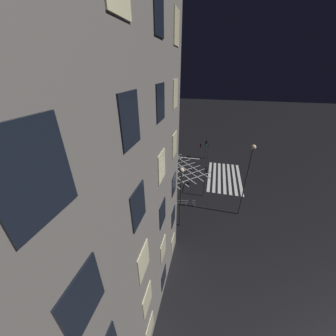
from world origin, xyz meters
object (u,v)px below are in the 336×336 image
at_px(traffic_light_ne_cross, 152,142).
at_px(traffic_light_sw_main, 205,176).
at_px(traffic_light_se_cross, 204,147).
at_px(traffic_light_se_main, 206,146).
at_px(waiting_car, 169,206).
at_px(street_lamp_east, 181,185).
at_px(street_tree_near, 141,133).
at_px(street_lamp_west, 249,166).
at_px(traffic_light_nw_cross, 113,171).

distance_m(traffic_light_ne_cross, traffic_light_sw_main, 17.64).
bearing_deg(traffic_light_se_cross, traffic_light_sw_main, 95.17).
xyz_separation_m(traffic_light_se_main, waiting_car, (-18.27, 3.93, -2.47)).
height_order(street_lamp_east, waiting_car, street_lamp_east).
height_order(street_tree_near, waiting_car, street_tree_near).
relative_size(street_lamp_west, street_tree_near, 1.77).
height_order(traffic_light_nw_cross, waiting_car, traffic_light_nw_cross).
bearing_deg(traffic_light_ne_cross, waiting_car, -65.57).
height_order(traffic_light_sw_main, traffic_light_se_main, traffic_light_se_main).
bearing_deg(street_tree_near, street_lamp_east, -149.18).
distance_m(traffic_light_nw_cross, traffic_light_sw_main, 15.28).
xyz_separation_m(traffic_light_se_cross, waiting_car, (-18.75, 3.47, -1.97)).
relative_size(traffic_light_ne_cross, waiting_car, 0.93).
bearing_deg(traffic_light_sw_main, traffic_light_se_main, 3.22).
bearing_deg(traffic_light_ne_cross, traffic_light_se_main, 0.73).
height_order(traffic_light_ne_cross, traffic_light_se_cross, traffic_light_ne_cross).
xyz_separation_m(traffic_light_se_main, street_lamp_east, (-21.03, 1.81, 3.20)).
bearing_deg(street_lamp_east, street_tree_near, 30.82).
distance_m(traffic_light_nw_cross, street_lamp_east, 14.65).
bearing_deg(street_tree_near, traffic_light_nw_cross, -174.56).
xyz_separation_m(traffic_light_nw_cross, street_tree_near, (17.32, 1.65, 1.05)).
relative_size(traffic_light_ne_cross, street_tree_near, 0.69).
distance_m(street_lamp_west, street_tree_near, 29.75).
xyz_separation_m(traffic_light_sw_main, street_lamp_east, (-8.79, 2.50, 3.48)).
bearing_deg(street_tree_near, waiting_car, -150.12).
distance_m(traffic_light_nw_cross, traffic_light_se_main, 20.42).
distance_m(traffic_light_se_main, waiting_car, 18.85).
height_order(traffic_light_se_cross, street_lamp_west, street_lamp_west).
height_order(traffic_light_nw_cross, street_lamp_west, street_lamp_west).
bearing_deg(waiting_car, traffic_light_nw_cross, 70.03).
height_order(traffic_light_nw_cross, traffic_light_se_main, traffic_light_se_main).
xyz_separation_m(traffic_light_se_main, street_lamp_west, (-17.00, -5.76, 4.42)).
xyz_separation_m(street_tree_near, waiting_car, (-21.13, -12.14, -3.24)).
relative_size(traffic_light_ne_cross, traffic_light_se_cross, 1.14).
xyz_separation_m(traffic_light_ne_cross, traffic_light_sw_main, (-12.08, -12.85, -0.21)).
height_order(traffic_light_nw_cross, street_tree_near, street_tree_near).
xyz_separation_m(traffic_light_se_cross, street_tree_near, (2.39, 15.61, 1.27)).
bearing_deg(traffic_light_nw_cross, traffic_light_se_cross, 46.92).
bearing_deg(street_lamp_west, traffic_light_se_cross, 19.59).
relative_size(traffic_light_se_main, waiting_car, 0.99).
xyz_separation_m(traffic_light_se_cross, street_lamp_west, (-17.49, -6.22, 4.91)).
relative_size(street_lamp_west, waiting_car, 2.36).
height_order(traffic_light_se_cross, street_lamp_east, street_lamp_east).
distance_m(traffic_light_sw_main, street_lamp_east, 9.78).
xyz_separation_m(traffic_light_sw_main, street_lamp_west, (-4.77, -5.07, 4.70)).
distance_m(traffic_light_ne_cross, traffic_light_nw_cross, 14.48).
height_order(street_lamp_west, street_tree_near, street_lamp_west).
distance_m(traffic_light_se_cross, waiting_car, 19.17).
relative_size(street_lamp_east, waiting_car, 1.94).
bearing_deg(traffic_light_ne_cross, traffic_light_se_cross, 3.12).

